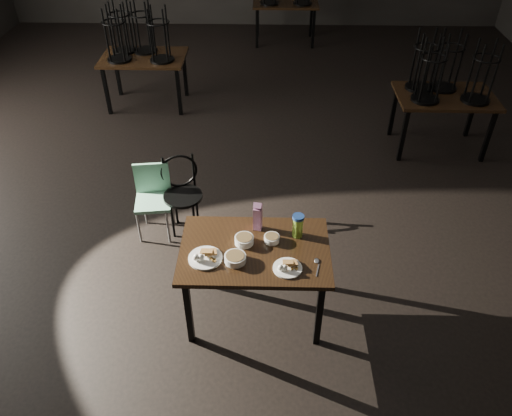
{
  "coord_description": "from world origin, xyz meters",
  "views": [
    {
      "loc": [
        0.29,
        -4.6,
        3.47
      ],
      "look_at": [
        0.21,
        -1.29,
        0.85
      ],
      "focal_mm": 35.0,
      "sensor_mm": 36.0,
      "label": 1
    }
  ],
  "objects_px": {
    "main_table": "(255,256)",
    "school_chair": "(153,194)",
    "juice_carton": "(258,217)",
    "bentwood_chair": "(182,189)",
    "water_bottle": "(298,226)"
  },
  "relations": [
    {
      "from": "main_table",
      "to": "bentwood_chair",
      "type": "bearing_deg",
      "value": 123.93
    },
    {
      "from": "bentwood_chair",
      "to": "school_chair",
      "type": "height_order",
      "value": "bentwood_chair"
    },
    {
      "from": "main_table",
      "to": "juice_carton",
      "type": "height_order",
      "value": "juice_carton"
    },
    {
      "from": "school_chair",
      "to": "juice_carton",
      "type": "bearing_deg",
      "value": -45.15
    },
    {
      "from": "juice_carton",
      "to": "bentwood_chair",
      "type": "xyz_separation_m",
      "value": [
        -0.79,
        0.9,
        -0.38
      ]
    },
    {
      "from": "main_table",
      "to": "school_chair",
      "type": "bearing_deg",
      "value": 134.01
    },
    {
      "from": "main_table",
      "to": "bentwood_chair",
      "type": "height_order",
      "value": "bentwood_chair"
    },
    {
      "from": "bentwood_chair",
      "to": "school_chair",
      "type": "relative_size",
      "value": 1.09
    },
    {
      "from": "main_table",
      "to": "bentwood_chair",
      "type": "distance_m",
      "value": 1.4
    },
    {
      "from": "main_table",
      "to": "juice_carton",
      "type": "xyz_separation_m",
      "value": [
        0.02,
        0.25,
        0.2
      ]
    },
    {
      "from": "main_table",
      "to": "juice_carton",
      "type": "bearing_deg",
      "value": 85.94
    },
    {
      "from": "water_bottle",
      "to": "main_table",
      "type": "bearing_deg",
      "value": -153.61
    },
    {
      "from": "juice_carton",
      "to": "school_chair",
      "type": "height_order",
      "value": "juice_carton"
    },
    {
      "from": "main_table",
      "to": "juice_carton",
      "type": "distance_m",
      "value": 0.33
    },
    {
      "from": "main_table",
      "to": "school_chair",
      "type": "xyz_separation_m",
      "value": [
        -1.06,
        1.09,
        -0.21
      ]
    }
  ]
}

